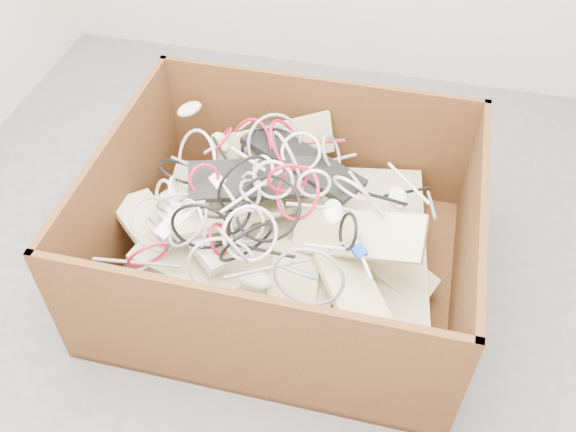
% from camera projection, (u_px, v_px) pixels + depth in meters
% --- Properties ---
extents(ground, '(3.00, 3.00, 0.00)m').
position_uv_depth(ground, '(264.00, 277.00, 2.44)').
color(ground, '#505052').
rests_on(ground, ground).
extents(cardboard_box, '(1.29, 1.07, 0.57)m').
position_uv_depth(cardboard_box, '(282.00, 249.00, 2.36)').
color(cardboard_box, '#391A0E').
rests_on(cardboard_box, ground).
extents(keyboard_pile, '(1.25, 1.01, 0.36)m').
position_uv_depth(keyboard_pile, '(281.00, 221.00, 2.25)').
color(keyboard_pile, '#C4BF8A').
rests_on(keyboard_pile, cardboard_box).
extents(mice_scatter, '(0.97, 0.91, 0.20)m').
position_uv_depth(mice_scatter, '(272.00, 197.00, 2.24)').
color(mice_scatter, beige).
rests_on(mice_scatter, keyboard_pile).
extents(power_strip_left, '(0.20, 0.29, 0.12)m').
position_uv_depth(power_strip_left, '(191.00, 207.00, 2.18)').
color(power_strip_left, white).
rests_on(power_strip_left, keyboard_pile).
extents(power_strip_right, '(0.27, 0.23, 0.10)m').
position_uv_depth(power_strip_right, '(194.00, 238.00, 2.15)').
color(power_strip_right, white).
rests_on(power_strip_right, keyboard_pile).
extents(vga_plug, '(0.06, 0.06, 0.03)m').
position_uv_depth(vga_plug, '(359.00, 251.00, 2.05)').
color(vga_plug, '#0E31D2').
rests_on(vga_plug, keyboard_pile).
extents(cable_tangle, '(1.10, 0.89, 0.46)m').
position_uv_depth(cable_tangle, '(248.00, 194.00, 2.18)').
color(cable_tangle, red).
rests_on(cable_tangle, keyboard_pile).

